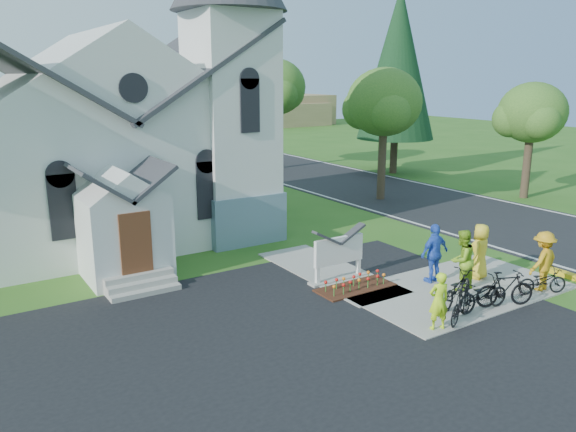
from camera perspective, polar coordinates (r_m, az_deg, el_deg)
ground at (r=17.40m, az=14.82°, el=-8.74°), size 120.00×120.00×0.00m
parking_lot at (r=12.01m, az=-2.12°, el=-19.27°), size 20.00×16.00×0.02m
road at (r=34.47m, az=7.91°, el=2.92°), size 8.00×90.00×0.02m
sidewalk at (r=18.75m, az=16.85°, el=-7.10°), size 7.00×4.00×0.05m
church at (r=24.10m, az=-17.02°, el=10.25°), size 12.35×12.00×13.00m
church_sign at (r=18.47m, az=5.18°, el=-3.56°), size 2.20×0.40×1.70m
flower_bed at (r=18.14m, az=6.86°, el=-7.27°), size 2.60×1.10×0.07m
tree_road_near at (r=30.63m, az=9.76°, el=11.27°), size 4.00×4.00×7.05m
tree_road_mid at (r=40.57m, az=-1.38°, el=12.91°), size 4.40×4.40×7.80m
tree_road_far at (r=33.34m, az=23.57°, el=9.54°), size 3.60×3.60×6.30m
conifer at (r=39.42m, az=11.10°, el=14.97°), size 5.20×5.20×12.40m
distant_hills at (r=68.89m, az=-19.91°, el=9.57°), size 61.00×10.00×5.60m
cyclist_0 at (r=15.46m, az=15.06°, el=-8.32°), size 0.66×0.53×1.59m
bike_0 at (r=17.11m, az=19.19°, el=-7.55°), size 1.87×0.79×0.96m
cyclist_1 at (r=18.38m, az=17.22°, el=-4.28°), size 1.01×0.82×1.93m
bike_1 at (r=16.22m, az=17.22°, el=-8.48°), size 1.75×1.12×1.02m
cyclist_2 at (r=18.80m, az=14.65°, el=-3.67°), size 1.14×0.48×1.95m
bike_2 at (r=17.32m, az=16.78°, el=-7.07°), size 1.97×1.21×0.97m
cyclist_3 at (r=19.26m, az=24.48°, el=-4.17°), size 1.27×0.79×1.89m
bike_3 at (r=17.59m, az=21.18°, el=-6.91°), size 1.86×1.16×1.08m
cyclist_4 at (r=19.59m, az=18.92°, el=-3.41°), size 1.06×0.90×1.85m
bike_4 at (r=19.06m, az=24.42°, el=-6.03°), size 1.67×1.14×0.83m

